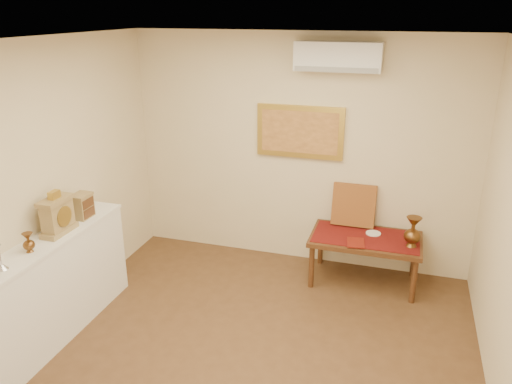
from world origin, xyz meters
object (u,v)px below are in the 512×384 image
at_px(low_table, 365,243).
at_px(wooden_chest, 82,206).
at_px(brass_urn_tall, 413,229).
at_px(mantel_clock, 57,215).
at_px(display_ledge, 49,291).

bearing_deg(low_table, wooden_chest, -154.32).
bearing_deg(brass_urn_tall, low_table, 168.68).
bearing_deg(mantel_clock, brass_urn_tall, 26.47).
bearing_deg(display_ledge, brass_urn_tall, 29.49).
relative_size(display_ledge, low_table, 1.68).
height_order(display_ledge, mantel_clock, mantel_clock).
height_order(mantel_clock, low_table, mantel_clock).
xyz_separation_m(brass_urn_tall, low_table, (-0.48, 0.10, -0.27)).
xyz_separation_m(brass_urn_tall, display_ledge, (-3.15, -1.78, -0.27)).
xyz_separation_m(display_ledge, mantel_clock, (0.02, 0.23, 0.66)).
height_order(brass_urn_tall, display_ledge, display_ledge).
distance_m(wooden_chest, low_table, 3.02).
bearing_deg(wooden_chest, brass_urn_tall, 20.65).
distance_m(display_ledge, low_table, 3.27).
bearing_deg(display_ledge, wooden_chest, 88.78).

